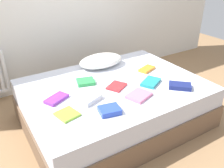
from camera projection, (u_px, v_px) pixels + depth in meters
ground_plane at (114, 120)px, 2.93m from camera, size 8.00×8.00×0.00m
bed at (114, 103)px, 2.82m from camera, size 2.00×1.50×0.50m
pillow at (101, 61)px, 3.11m from camera, size 0.59×0.36×0.16m
textbook_white at (88, 98)px, 2.39m from camera, size 0.28×0.26×0.05m
textbook_blue at (109, 110)px, 2.19m from camera, size 0.22×0.19×0.05m
textbook_red at (117, 86)px, 2.63m from camera, size 0.26×0.25×0.02m
textbook_orange at (147, 69)px, 3.03m from camera, size 0.25×0.19×0.03m
textbook_teal at (151, 82)px, 2.70m from camera, size 0.29×0.26×0.03m
textbook_purple at (56, 99)px, 2.39m from camera, size 0.27×0.22×0.03m
textbook_lime at (67, 114)px, 2.16m from camera, size 0.21×0.22×0.02m
textbook_green at (86, 82)px, 2.71m from camera, size 0.23×0.21×0.04m
textbook_navy at (180, 86)px, 2.61m from camera, size 0.27×0.26×0.05m
textbook_pink at (139, 95)px, 2.45m from camera, size 0.29×0.26×0.03m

